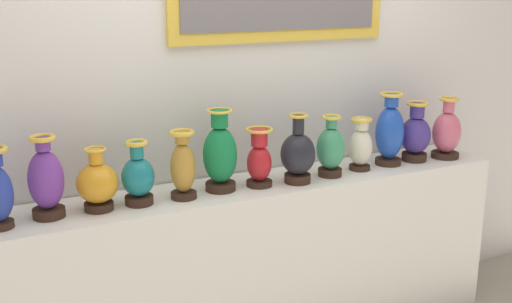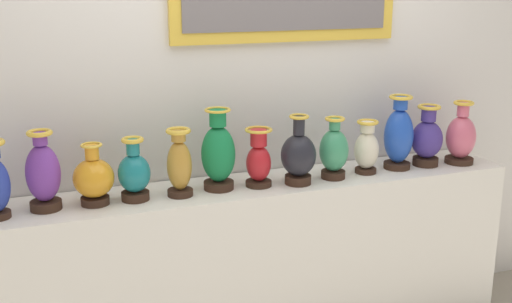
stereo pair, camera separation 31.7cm
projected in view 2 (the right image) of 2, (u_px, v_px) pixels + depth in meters
The scene contains 14 objects.
display_shelf at pixel (256, 266), 3.34m from camera, with size 2.82×0.42×0.92m, color silver.
back_wall at pixel (239, 92), 3.35m from camera, with size 4.95×0.14×2.67m.
vase_violet at pixel (43, 174), 2.81m from camera, with size 0.15×0.15×0.37m.
vase_amber at pixel (94, 178), 2.89m from camera, with size 0.19×0.19×0.29m.
vase_teal at pixel (134, 174), 2.95m from camera, with size 0.15×0.15×0.30m.
vase_ochre at pixel (179, 164), 3.00m from camera, with size 0.12×0.12×0.33m.
vase_emerald at pixel (218, 154), 3.09m from camera, with size 0.17×0.17×0.41m.
vase_crimson at pixel (258, 160), 3.15m from camera, with size 0.14×0.14×0.30m.
vase_onyx at pixel (298, 156), 3.18m from camera, with size 0.18×0.18×0.36m.
vase_jade at pixel (334, 151), 3.27m from camera, with size 0.15×0.15×0.33m.
vase_ivory at pixel (367, 149), 3.37m from camera, with size 0.13×0.13×0.29m.
vase_sapphire at pixel (399, 136), 3.44m from camera, with size 0.16×0.16×0.41m.
vase_indigo at pixel (427, 139), 3.50m from camera, with size 0.17×0.17×0.34m.
vase_rose at pixel (461, 137), 3.55m from camera, with size 0.16×0.16×0.36m.
Camera 2 is at (-1.09, -2.86, 1.92)m, focal length 44.22 mm.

